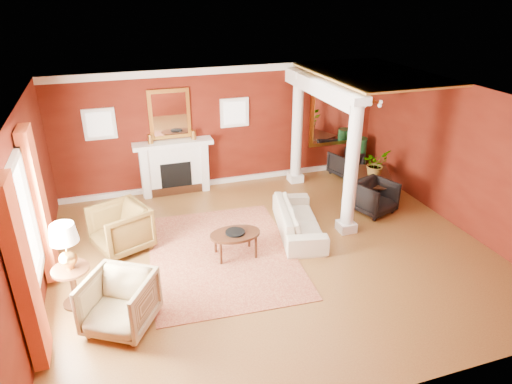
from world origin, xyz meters
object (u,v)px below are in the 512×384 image
object	(u,v)px
armchair_leopard	(120,226)
dining_table	(375,180)
coffee_table	(235,235)
sofa	(299,215)
side_table	(67,252)
armchair_stripe	(119,300)

from	to	relation	value
armchair_leopard	dining_table	bearing A→B (deg)	73.45
coffee_table	dining_table	xyz separation A→B (m)	(3.86, 1.52, -0.04)
armchair_leopard	coffee_table	world-z (taller)	armchair_leopard
sofa	side_table	distance (m)	4.39
armchair_leopard	coffee_table	xyz separation A→B (m)	(1.99, -0.91, -0.05)
dining_table	side_table	bearing A→B (deg)	129.99
sofa	dining_table	world-z (taller)	dining_table
armchair_leopard	dining_table	size ratio (longest dim) A/B	0.68
sofa	armchair_leopard	distance (m)	3.47
armchair_stripe	dining_table	bearing A→B (deg)	56.64
armchair_stripe	dining_table	xyz separation A→B (m)	(5.99, 2.84, -0.07)
side_table	sofa	bearing A→B (deg)	13.18
side_table	dining_table	distance (m)	6.99
sofa	armchair_leopard	bearing A→B (deg)	94.39
coffee_table	side_table	bearing A→B (deg)	-168.65
side_table	dining_table	world-z (taller)	side_table
armchair_leopard	side_table	size ratio (longest dim) A/B	0.68
coffee_table	side_table	size ratio (longest dim) A/B	0.66
sofa	dining_table	bearing A→B (deg)	-53.60
dining_table	coffee_table	bearing A→B (deg)	134.10
armchair_stripe	coffee_table	distance (m)	2.51
sofa	side_table	world-z (taller)	side_table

